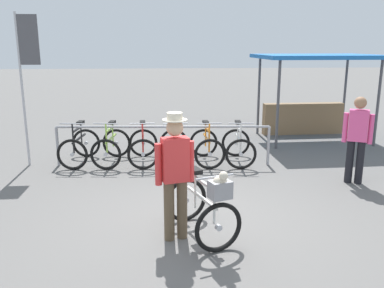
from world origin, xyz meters
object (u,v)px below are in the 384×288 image
racked_bike_lime (111,147)px  banner_flag (26,61)px  pedestrian_with_backpack (357,134)px  market_stall (310,88)px  person_with_featured_bike (175,172)px  racked_bike_black (80,147)px  racked_bike_red (143,147)px  racked_bike_orange (207,147)px  featured_bicycle (205,205)px  racked_bike_white (238,147)px  racked_bike_blue (175,147)px

racked_bike_lime → banner_flag: banner_flag is taller
pedestrian_with_backpack → market_stall: 3.99m
person_with_featured_bike → racked_bike_black: bearing=117.5°
racked_bike_black → racked_bike_red: 1.40m
racked_bike_orange → featured_bicycle: size_ratio=0.88×
racked_bike_black → racked_bike_orange: same height
racked_bike_white → banner_flag: bearing=177.8°
racked_bike_white → racked_bike_red: bearing=175.9°
racked_bike_lime → racked_bike_red: same height
banner_flag → person_with_featured_bike: bearing=-51.8°
racked_bike_orange → market_stall: size_ratio=0.35×
racked_bike_blue → pedestrian_with_backpack: (3.33, -1.60, 0.57)m
racked_bike_black → featured_bicycle: bearing=-58.3°
pedestrian_with_backpack → banner_flag: banner_flag is taller
featured_bicycle → market_stall: size_ratio=0.40×
featured_bicycle → banner_flag: size_ratio=0.39×
person_with_featured_bike → pedestrian_with_backpack: bearing=30.4°
person_with_featured_bike → market_stall: bearing=56.2°
racked_bike_black → racked_bike_orange: bearing=-4.1°
pedestrian_with_backpack → market_stall: (0.53, 3.93, 0.46)m
racked_bike_white → banner_flag: banner_flag is taller
racked_bike_white → banner_flag: size_ratio=0.36×
banner_flag → racked_bike_black: bearing=4.6°
racked_bike_lime → racked_bike_orange: 2.10m
racked_bike_black → racked_bike_blue: 2.10m
racked_bike_lime → market_stall: market_stall is taller
featured_bicycle → banner_flag: (-3.30, 3.74, 1.74)m
featured_bicycle → person_with_featured_bike: bearing=173.3°
person_with_featured_bike → racked_bike_white: bearing=66.6°
racked_bike_red → racked_bike_orange: (1.40, -0.10, 0.00)m
racked_bike_orange → banner_flag: (-3.74, 0.12, 1.86)m
market_stall → racked_bike_red: bearing=-153.4°
racked_bike_blue → banner_flag: (-3.04, 0.07, 1.86)m
person_with_featured_bike → banner_flag: size_ratio=0.54×
featured_bicycle → market_stall: 7.06m
racked_bike_blue → banner_flag: banner_flag is taller
racked_bike_black → racked_bike_blue: size_ratio=1.05×
racked_bike_white → featured_bicycle: featured_bicycle is taller
racked_bike_black → banner_flag: 2.09m
pedestrian_with_backpack → banner_flag: size_ratio=0.51×
racked_bike_blue → racked_bike_red: bearing=175.9°
person_with_featured_bike → market_stall: (3.99, 5.96, 0.45)m
person_with_featured_bike → racked_bike_blue: bearing=88.0°
racked_bike_black → person_with_featured_bike: person_with_featured_bike is taller
racked_bike_red → pedestrian_with_backpack: bearing=-22.3°
market_stall → banner_flag: 7.31m
featured_bicycle → pedestrian_with_backpack: bearing=34.0°
featured_bicycle → pedestrian_with_backpack: pedestrian_with_backpack is taller
featured_bicycle → racked_bike_white: bearing=72.3°
market_stall → featured_bicycle: bearing=-121.0°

